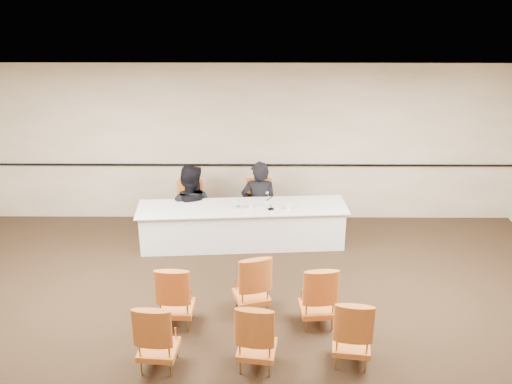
# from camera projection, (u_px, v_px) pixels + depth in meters

# --- Properties ---
(floor) EXTENTS (10.00, 10.00, 0.00)m
(floor) POSITION_uv_depth(u_px,v_px,m) (249.00, 345.00, 7.50)
(floor) COLOR black
(floor) RESTS_ON ground
(ceiling) EXTENTS (10.00, 10.00, 0.00)m
(ceiling) POSITION_uv_depth(u_px,v_px,m) (248.00, 124.00, 6.36)
(ceiling) COLOR white
(ceiling) RESTS_ON ground
(wall_back) EXTENTS (10.00, 0.04, 3.00)m
(wall_back) POSITION_uv_depth(u_px,v_px,m) (253.00, 144.00, 10.63)
(wall_back) COLOR #B3AD8D
(wall_back) RESTS_ON ground
(wall_rail) EXTENTS (9.80, 0.04, 0.03)m
(wall_rail) POSITION_uv_depth(u_px,v_px,m) (253.00, 165.00, 10.74)
(wall_rail) COLOR black
(wall_rail) RESTS_ON wall_back
(panel_table) EXTENTS (3.67, 1.09, 0.73)m
(panel_table) POSITION_uv_depth(u_px,v_px,m) (242.00, 226.00, 10.00)
(panel_table) COLOR white
(panel_table) RESTS_ON ground
(panelist_main) EXTENTS (0.68, 0.46, 1.83)m
(panelist_main) POSITION_uv_depth(u_px,v_px,m) (259.00, 208.00, 10.50)
(panelist_main) COLOR black
(panelist_main) RESTS_ON ground
(panelist_main_chair) EXTENTS (0.53, 0.53, 0.95)m
(panelist_main_chair) POSITION_uv_depth(u_px,v_px,m) (259.00, 207.00, 10.48)
(panelist_main_chair) COLOR #AE441F
(panelist_main_chair) RESTS_ON ground
(panelist_second) EXTENTS (1.03, 0.87, 1.89)m
(panelist_second) POSITION_uv_depth(u_px,v_px,m) (190.00, 214.00, 10.45)
(panelist_second) COLOR black
(panelist_second) RESTS_ON ground
(panelist_second_chair) EXTENTS (0.53, 0.53, 0.95)m
(panelist_second_chair) POSITION_uv_depth(u_px,v_px,m) (190.00, 208.00, 10.41)
(panelist_second_chair) COLOR #AE441F
(panelist_second_chair) RESTS_ON ground
(papers) EXTENTS (0.32, 0.25, 0.00)m
(papers) POSITION_uv_depth(u_px,v_px,m) (271.00, 206.00, 9.87)
(papers) COLOR white
(papers) RESTS_ON panel_table
(microphone) EXTENTS (0.18, 0.23, 0.28)m
(microphone) POSITION_uv_depth(u_px,v_px,m) (271.00, 202.00, 9.70)
(microphone) COLOR black
(microphone) RESTS_ON panel_table
(water_bottle) EXTENTS (0.08, 0.08, 0.21)m
(water_bottle) POSITION_uv_depth(u_px,v_px,m) (238.00, 203.00, 9.74)
(water_bottle) COLOR #167C7D
(water_bottle) RESTS_ON panel_table
(drinking_glass) EXTENTS (0.08, 0.08, 0.10)m
(drinking_glass) POSITION_uv_depth(u_px,v_px,m) (250.00, 205.00, 9.81)
(drinking_glass) COLOR white
(drinking_glass) RESTS_ON panel_table
(coffee_cup) EXTENTS (0.09, 0.09, 0.12)m
(coffee_cup) POSITION_uv_depth(u_px,v_px,m) (288.00, 206.00, 9.72)
(coffee_cup) COLOR white
(coffee_cup) RESTS_ON panel_table
(aud_chair_front_left) EXTENTS (0.52, 0.52, 0.95)m
(aud_chair_front_left) POSITION_uv_depth(u_px,v_px,m) (176.00, 294.00, 7.76)
(aud_chair_front_left) COLOR #AE441F
(aud_chair_front_left) RESTS_ON ground
(aud_chair_front_mid) EXTENTS (0.62, 0.62, 0.95)m
(aud_chair_front_mid) POSITION_uv_depth(u_px,v_px,m) (252.00, 283.00, 8.03)
(aud_chair_front_mid) COLOR #AE441F
(aud_chair_front_mid) RESTS_ON ground
(aud_chair_front_right) EXTENTS (0.54, 0.54, 0.95)m
(aud_chair_front_right) POSITION_uv_depth(u_px,v_px,m) (317.00, 294.00, 7.75)
(aud_chair_front_right) COLOR #AE441F
(aud_chair_front_right) RESTS_ON ground
(aud_chair_back_left) EXTENTS (0.54, 0.54, 0.95)m
(aud_chair_back_left) POSITION_uv_depth(u_px,v_px,m) (158.00, 334.00, 6.93)
(aud_chair_back_left) COLOR #AE441F
(aud_chair_back_left) RESTS_ON ground
(aud_chair_back_mid) EXTENTS (0.57, 0.57, 0.95)m
(aud_chair_back_mid) POSITION_uv_depth(u_px,v_px,m) (257.00, 334.00, 6.93)
(aud_chair_back_mid) COLOR #AE441F
(aud_chair_back_mid) RESTS_ON ground
(aud_chair_back_right) EXTENTS (0.56, 0.56, 0.95)m
(aud_chair_back_right) POSITION_uv_depth(u_px,v_px,m) (352.00, 330.00, 7.01)
(aud_chair_back_right) COLOR #AE441F
(aud_chair_back_right) RESTS_ON ground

